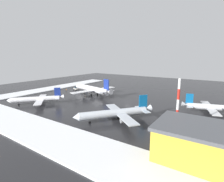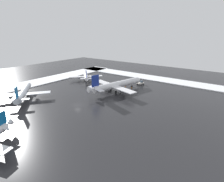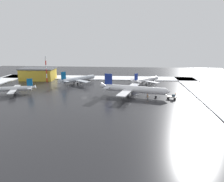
{
  "view_description": "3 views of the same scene",
  "coord_description": "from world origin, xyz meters",
  "px_view_note": "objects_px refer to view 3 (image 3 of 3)",
  "views": [
    {
      "loc": [
        44.53,
        -81.16,
        24.24
      ],
      "look_at": [
        -14.77,
        6.88,
        3.11
      ],
      "focal_mm": 28.0,
      "sensor_mm": 36.0,
      "label": 1
    },
    {
      "loc": [
        49.54,
        57.13,
        31.14
      ],
      "look_at": [
        -16.73,
        7.27,
        3.71
      ],
      "focal_mm": 28.0,
      "sensor_mm": 36.0,
      "label": 2
    },
    {
      "loc": [
        -25.67,
        116.46,
        29.8
      ],
      "look_at": [
        -16.01,
        5.15,
        3.07
      ],
      "focal_mm": 35.0,
      "sensor_mm": 36.0,
      "label": 3
    }
  ],
  "objects_px": {
    "antenna_mast": "(46,69)",
    "cargo_hangar": "(38,74)",
    "pushback_tug": "(172,97)",
    "ground_crew_near_tug": "(147,95)",
    "airplane_parked_portside": "(11,89)",
    "airplane_parked_starboard": "(146,80)",
    "airplane_foreground_jet": "(78,79)",
    "ground_crew_beside_wing": "(148,97)",
    "airplane_distant_tail": "(133,89)",
    "ground_crew_mid_apron": "(175,94)"
  },
  "relations": [
    {
      "from": "airplane_parked_starboard",
      "to": "cargo_hangar",
      "type": "xyz_separation_m",
      "value": [
        79.21,
        -8.54,
        1.73
      ]
    },
    {
      "from": "airplane_parked_starboard",
      "to": "ground_crew_beside_wing",
      "type": "height_order",
      "value": "airplane_parked_starboard"
    },
    {
      "from": "ground_crew_beside_wing",
      "to": "pushback_tug",
      "type": "bearing_deg",
      "value": 130.08
    },
    {
      "from": "airplane_parked_portside",
      "to": "airplane_parked_starboard",
      "type": "relative_size",
      "value": 1.19
    },
    {
      "from": "antenna_mast",
      "to": "airplane_foreground_jet",
      "type": "bearing_deg",
      "value": 173.5
    },
    {
      "from": "airplane_parked_portside",
      "to": "airplane_parked_starboard",
      "type": "distance_m",
      "value": 83.73
    },
    {
      "from": "airplane_foreground_jet",
      "to": "ground_crew_near_tug",
      "type": "xyz_separation_m",
      "value": [
        -44.85,
        31.65,
        -2.1
      ]
    },
    {
      "from": "pushback_tug",
      "to": "ground_crew_near_tug",
      "type": "xyz_separation_m",
      "value": [
        12.27,
        -3.58,
        -0.31
      ]
    },
    {
      "from": "antenna_mast",
      "to": "ground_crew_beside_wing",
      "type": "bearing_deg",
      "value": 150.38
    },
    {
      "from": "airplane_parked_portside",
      "to": "pushback_tug",
      "type": "relative_size",
      "value": 5.22
    },
    {
      "from": "airplane_distant_tail",
      "to": "airplane_parked_starboard",
      "type": "distance_m",
      "value": 34.3
    },
    {
      "from": "airplane_distant_tail",
      "to": "antenna_mast",
      "type": "relative_size",
      "value": 2.06
    },
    {
      "from": "airplane_parked_starboard",
      "to": "airplane_parked_portside",
      "type": "bearing_deg",
      "value": 155.52
    },
    {
      "from": "airplane_foreground_jet",
      "to": "ground_crew_near_tug",
      "type": "distance_m",
      "value": 54.93
    },
    {
      "from": "ground_crew_beside_wing",
      "to": "cargo_hangar",
      "type": "distance_m",
      "value": 91.1
    },
    {
      "from": "ground_crew_mid_apron",
      "to": "antenna_mast",
      "type": "xyz_separation_m",
      "value": [
        82.87,
        -31.35,
        8.15
      ]
    },
    {
      "from": "airplane_parked_starboard",
      "to": "antenna_mast",
      "type": "xyz_separation_m",
      "value": [
        69.17,
        0.06,
        6.41
      ]
    },
    {
      "from": "airplane_parked_portside",
      "to": "antenna_mast",
      "type": "distance_m",
      "value": 35.13
    },
    {
      "from": "ground_crew_beside_wing",
      "to": "ground_crew_mid_apron",
      "type": "distance_m",
      "value": 16.68
    },
    {
      "from": "airplane_parked_portside",
      "to": "ground_crew_beside_wing",
      "type": "bearing_deg",
      "value": 158.39
    },
    {
      "from": "airplane_foreground_jet",
      "to": "airplane_parked_portside",
      "type": "distance_m",
      "value": 43.49
    },
    {
      "from": "airplane_parked_portside",
      "to": "antenna_mast",
      "type": "height_order",
      "value": "antenna_mast"
    },
    {
      "from": "ground_crew_near_tug",
      "to": "antenna_mast",
      "type": "height_order",
      "value": "antenna_mast"
    },
    {
      "from": "airplane_parked_portside",
      "to": "cargo_hangar",
      "type": "height_order",
      "value": "cargo_hangar"
    },
    {
      "from": "ground_crew_beside_wing",
      "to": "antenna_mast",
      "type": "relative_size",
      "value": 0.09
    },
    {
      "from": "pushback_tug",
      "to": "cargo_hangar",
      "type": "relative_size",
      "value": 0.2
    },
    {
      "from": "airplane_parked_starboard",
      "to": "pushback_tug",
      "type": "bearing_deg",
      "value": -122.25
    },
    {
      "from": "ground_crew_mid_apron",
      "to": "airplane_distant_tail",
      "type": "bearing_deg",
      "value": -133.81
    },
    {
      "from": "airplane_distant_tail",
      "to": "airplane_foreground_jet",
      "type": "relative_size",
      "value": 1.43
    },
    {
      "from": "airplane_parked_starboard",
      "to": "cargo_hangar",
      "type": "height_order",
      "value": "cargo_hangar"
    },
    {
      "from": "ground_crew_mid_apron",
      "to": "ground_crew_beside_wing",
      "type": "bearing_deg",
      "value": -112.56
    },
    {
      "from": "airplane_distant_tail",
      "to": "pushback_tug",
      "type": "height_order",
      "value": "airplane_distant_tail"
    },
    {
      "from": "airplane_foreground_jet",
      "to": "airplane_parked_starboard",
      "type": "relative_size",
      "value": 1.17
    },
    {
      "from": "cargo_hangar",
      "to": "ground_crew_beside_wing",
      "type": "bearing_deg",
      "value": 147.79
    },
    {
      "from": "airplane_parked_portside",
      "to": "ground_crew_mid_apron",
      "type": "relative_size",
      "value": 15.54
    },
    {
      "from": "airplane_parked_portside",
      "to": "cargo_hangar",
      "type": "relative_size",
      "value": 1.05
    },
    {
      "from": "ground_crew_near_tug",
      "to": "ground_crew_beside_wing",
      "type": "distance_m",
      "value": 4.29
    },
    {
      "from": "ground_crew_near_tug",
      "to": "cargo_hangar",
      "type": "bearing_deg",
      "value": 72.31
    },
    {
      "from": "cargo_hangar",
      "to": "airplane_distant_tail",
      "type": "bearing_deg",
      "value": 148.36
    },
    {
      "from": "airplane_parked_portside",
      "to": "airplane_distant_tail",
      "type": "bearing_deg",
      "value": 162.62
    },
    {
      "from": "antenna_mast",
      "to": "airplane_parked_starboard",
      "type": "bearing_deg",
      "value": -179.95
    },
    {
      "from": "ground_crew_near_tug",
      "to": "airplane_parked_portside",
      "type": "bearing_deg",
      "value": 100.73
    },
    {
      "from": "pushback_tug",
      "to": "antenna_mast",
      "type": "xyz_separation_m",
      "value": [
        80.06,
        -37.85,
        7.83
      ]
    },
    {
      "from": "antenna_mast",
      "to": "cargo_hangar",
      "type": "relative_size",
      "value": 0.72
    },
    {
      "from": "antenna_mast",
      "to": "ground_crew_near_tug",
      "type": "bearing_deg",
      "value": 153.18
    },
    {
      "from": "antenna_mast",
      "to": "pushback_tug",
      "type": "bearing_deg",
      "value": 154.69
    },
    {
      "from": "airplane_distant_tail",
      "to": "ground_crew_mid_apron",
      "type": "xyz_separation_m",
      "value": [
        -22.56,
        -1.72,
        -2.77
      ]
    },
    {
      "from": "airplane_foreground_jet",
      "to": "ground_crew_beside_wing",
      "type": "bearing_deg",
      "value": -90.73
    },
    {
      "from": "pushback_tug",
      "to": "ground_crew_beside_wing",
      "type": "xyz_separation_m",
      "value": [
        12.23,
        0.7,
        -0.31
      ]
    },
    {
      "from": "airplane_foreground_jet",
      "to": "ground_crew_beside_wing",
      "type": "distance_m",
      "value": 57.55
    }
  ]
}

